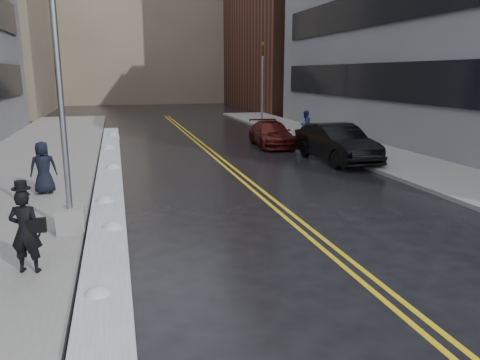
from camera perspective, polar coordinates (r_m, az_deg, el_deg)
ground at (r=10.61m, az=-2.41°, el=-9.02°), size 160.00×160.00×0.00m
sidewalk_west at (r=20.33m, az=-24.88°, el=0.69°), size 5.50×50.00×0.15m
sidewalk_east at (r=23.36m, az=16.62°, el=2.81°), size 4.00×50.00×0.15m
lane_line_left at (r=20.50m, az=-2.02°, el=1.79°), size 0.12×50.00×0.01m
lane_line_right at (r=20.56m, az=-1.21°, el=1.83°), size 0.12×50.00×0.01m
snow_ridge at (r=18.02m, az=-15.62°, el=0.30°), size 0.90×30.00×0.34m
building_far at (r=70.09m, az=-12.01°, el=18.43°), size 36.00×16.00×22.00m
lamppost at (r=11.76m, az=-20.70°, el=5.12°), size 0.65×0.65×7.62m
fire_hydrant at (r=22.79m, az=14.54°, el=3.90°), size 0.26×0.26×0.73m
traffic_signal at (r=35.25m, az=2.74°, el=12.01°), size 0.16×0.20×6.00m
pedestrian_fedora at (r=9.96m, az=-24.68°, el=-5.69°), size 0.69×0.53×1.67m
pedestrian_c at (r=16.26m, az=-22.85°, el=1.40°), size 0.91×0.67×1.70m
pedestrian_east at (r=28.02m, az=7.95°, el=6.70°), size 1.02×0.95×1.67m
car_black at (r=21.66m, az=11.68°, el=4.43°), size 2.11×5.31×1.72m
car_maroon at (r=25.97m, az=3.86°, el=5.62°), size 2.24×4.77×1.35m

